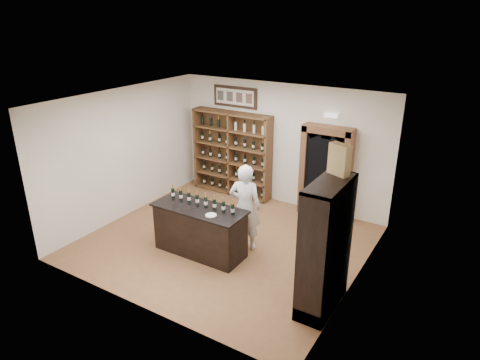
% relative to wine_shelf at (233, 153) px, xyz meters
% --- Properties ---
extents(floor, '(5.50, 5.50, 0.00)m').
position_rel_wine_shelf_xyz_m(floor, '(1.30, -2.33, -1.10)').
color(floor, brown).
rests_on(floor, ground).
extents(ceiling, '(5.50, 5.50, 0.00)m').
position_rel_wine_shelf_xyz_m(ceiling, '(1.30, -2.33, 1.90)').
color(ceiling, white).
rests_on(ceiling, wall_back).
extents(wall_back, '(5.50, 0.04, 3.00)m').
position_rel_wine_shelf_xyz_m(wall_back, '(1.30, 0.17, 0.40)').
color(wall_back, silver).
rests_on(wall_back, ground).
extents(wall_left, '(0.04, 5.00, 3.00)m').
position_rel_wine_shelf_xyz_m(wall_left, '(-1.45, -2.33, 0.40)').
color(wall_left, silver).
rests_on(wall_left, ground).
extents(wall_right, '(0.04, 5.00, 3.00)m').
position_rel_wine_shelf_xyz_m(wall_right, '(4.05, -2.33, 0.40)').
color(wall_right, silver).
rests_on(wall_right, ground).
extents(wine_shelf, '(2.20, 0.38, 2.20)m').
position_rel_wine_shelf_xyz_m(wine_shelf, '(0.00, 0.00, 0.00)').
color(wine_shelf, brown).
rests_on(wine_shelf, ground).
extents(framed_picture, '(1.25, 0.04, 0.52)m').
position_rel_wine_shelf_xyz_m(framed_picture, '(0.00, 0.14, 1.45)').
color(framed_picture, black).
rests_on(framed_picture, wall_back).
extents(arched_doorway, '(1.17, 0.35, 2.17)m').
position_rel_wine_shelf_xyz_m(arched_doorway, '(2.55, -0.00, 0.04)').
color(arched_doorway, black).
rests_on(arched_doorway, ground).
extents(emergency_light, '(0.30, 0.10, 0.10)m').
position_rel_wine_shelf_xyz_m(emergency_light, '(2.55, 0.09, 1.30)').
color(emergency_light, white).
rests_on(emergency_light, wall_back).
extents(tasting_counter, '(1.88, 0.78, 1.00)m').
position_rel_wine_shelf_xyz_m(tasting_counter, '(1.10, -2.93, -0.61)').
color(tasting_counter, black).
rests_on(tasting_counter, ground).
extents(counter_bottle_0, '(0.07, 0.07, 0.30)m').
position_rel_wine_shelf_xyz_m(counter_bottle_0, '(0.38, -2.85, 0.01)').
color(counter_bottle_0, black).
rests_on(counter_bottle_0, tasting_counter).
extents(counter_bottle_1, '(0.07, 0.07, 0.30)m').
position_rel_wine_shelf_xyz_m(counter_bottle_1, '(0.59, -2.85, 0.01)').
color(counter_bottle_1, black).
rests_on(counter_bottle_1, tasting_counter).
extents(counter_bottle_2, '(0.07, 0.07, 0.30)m').
position_rel_wine_shelf_xyz_m(counter_bottle_2, '(0.79, -2.85, 0.01)').
color(counter_bottle_2, black).
rests_on(counter_bottle_2, tasting_counter).
extents(counter_bottle_3, '(0.07, 0.07, 0.30)m').
position_rel_wine_shelf_xyz_m(counter_bottle_3, '(1.00, -2.85, 0.01)').
color(counter_bottle_3, black).
rests_on(counter_bottle_3, tasting_counter).
extents(counter_bottle_4, '(0.07, 0.07, 0.30)m').
position_rel_wine_shelf_xyz_m(counter_bottle_4, '(1.20, -2.85, 0.01)').
color(counter_bottle_4, black).
rests_on(counter_bottle_4, tasting_counter).
extents(counter_bottle_5, '(0.07, 0.07, 0.30)m').
position_rel_wine_shelf_xyz_m(counter_bottle_5, '(1.41, -2.85, 0.01)').
color(counter_bottle_5, black).
rests_on(counter_bottle_5, tasting_counter).
extents(counter_bottle_6, '(0.07, 0.07, 0.30)m').
position_rel_wine_shelf_xyz_m(counter_bottle_6, '(1.61, -2.85, 0.01)').
color(counter_bottle_6, black).
rests_on(counter_bottle_6, tasting_counter).
extents(counter_bottle_7, '(0.07, 0.07, 0.30)m').
position_rel_wine_shelf_xyz_m(counter_bottle_7, '(1.82, -2.85, 0.01)').
color(counter_bottle_7, black).
rests_on(counter_bottle_7, tasting_counter).
extents(side_cabinet, '(0.48, 1.20, 2.20)m').
position_rel_wine_shelf_xyz_m(side_cabinet, '(3.82, -3.23, -0.35)').
color(side_cabinet, black).
rests_on(side_cabinet, ground).
extents(shopkeeper, '(0.74, 0.58, 1.81)m').
position_rel_wine_shelf_xyz_m(shopkeeper, '(1.75, -2.29, -0.20)').
color(shopkeeper, silver).
rests_on(shopkeeper, ground).
extents(plate, '(0.21, 0.21, 0.02)m').
position_rel_wine_shelf_xyz_m(plate, '(1.50, -3.11, -0.09)').
color(plate, beige).
rests_on(plate, tasting_counter).
extents(wine_crate, '(0.38, 0.27, 0.49)m').
position_rel_wine_shelf_xyz_m(wine_crate, '(3.78, -2.87, 1.35)').
color(wine_crate, tan).
rests_on(wine_crate, side_cabinet).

